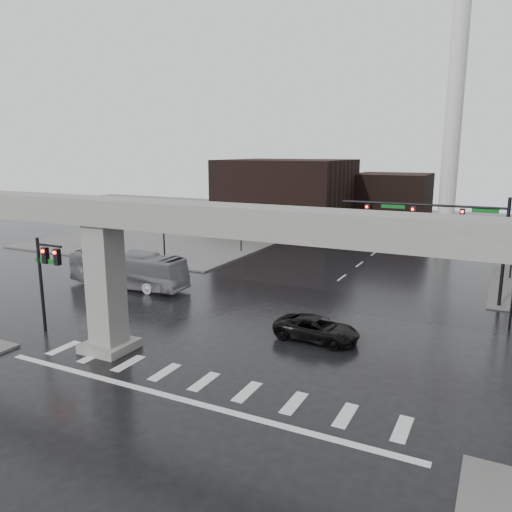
# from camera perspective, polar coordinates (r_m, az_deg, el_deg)

# --- Properties ---
(ground) EXTENTS (160.00, 160.00, 0.00)m
(ground) POSITION_cam_1_polar(r_m,az_deg,el_deg) (26.33, -4.75, -13.25)
(ground) COLOR black
(ground) RESTS_ON ground
(sidewalk_nw) EXTENTS (28.00, 36.00, 0.15)m
(sidewalk_nw) POSITION_cam_1_polar(r_m,az_deg,el_deg) (69.09, -7.72, 2.61)
(sidewalk_nw) COLOR slate
(sidewalk_nw) RESTS_ON ground
(elevated_guideway) EXTENTS (48.00, 2.60, 8.70)m
(elevated_guideway) POSITION_cam_1_polar(r_m,az_deg,el_deg) (23.59, -2.41, 1.40)
(elevated_guideway) COLOR gray
(elevated_guideway) RESTS_ON ground
(building_far_left) EXTENTS (16.00, 14.00, 10.00)m
(building_far_left) POSITION_cam_1_polar(r_m,az_deg,el_deg) (67.97, 3.52, 6.73)
(building_far_left) COLOR black
(building_far_left) RESTS_ON ground
(building_far_mid) EXTENTS (10.00, 10.00, 8.00)m
(building_far_mid) POSITION_cam_1_polar(r_m,az_deg,el_deg) (74.07, 15.22, 5.99)
(building_far_mid) COLOR black
(building_far_mid) RESTS_ON ground
(smokestack) EXTENTS (3.60, 3.60, 30.00)m
(smokestack) POSITION_cam_1_polar(r_m,az_deg,el_deg) (66.63, 21.52, 13.02)
(smokestack) COLOR white
(smokestack) RESTS_ON ground
(signal_mast_arm) EXTENTS (12.12, 0.43, 8.00)m
(signal_mast_arm) POSITION_cam_1_polar(r_m,az_deg,el_deg) (39.60, 21.25, 3.36)
(signal_mast_arm) COLOR black
(signal_mast_arm) RESTS_ON ground
(signal_left_pole) EXTENTS (2.30, 0.30, 6.00)m
(signal_left_pole) POSITION_cam_1_polar(r_m,az_deg,el_deg) (33.10, -22.86, -1.42)
(signal_left_pole) COLOR black
(signal_left_pole) RESTS_ON ground
(lamp_left_0) EXTENTS (1.22, 0.32, 5.11)m
(lamp_left_0) POSITION_cam_1_polar(r_m,az_deg,el_deg) (43.72, -10.46, 1.60)
(lamp_left_0) COLOR black
(lamp_left_0) RESTS_ON ground
(lamp_left_1) EXTENTS (1.22, 0.32, 5.11)m
(lamp_left_1) POSITION_cam_1_polar(r_m,az_deg,el_deg) (55.38, -1.74, 3.95)
(lamp_left_1) COLOR black
(lamp_left_1) RESTS_ON ground
(lamp_left_2) EXTENTS (1.22, 0.32, 5.11)m
(lamp_left_2) POSITION_cam_1_polar(r_m,az_deg,el_deg) (67.93, 3.89, 5.42)
(lamp_left_2) COLOR black
(lamp_left_2) RESTS_ON ground
(pickup_truck) EXTENTS (5.25, 2.62, 1.43)m
(pickup_truck) POSITION_cam_1_polar(r_m,az_deg,el_deg) (30.46, 6.95, -8.26)
(pickup_truck) COLOR black
(pickup_truck) RESTS_ON ground
(city_bus) EXTENTS (10.76, 2.68, 2.99)m
(city_bus) POSITION_cam_1_polar(r_m,az_deg,el_deg) (42.83, -14.45, -1.51)
(city_bus) COLOR #A3A2A7
(city_bus) RESTS_ON ground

